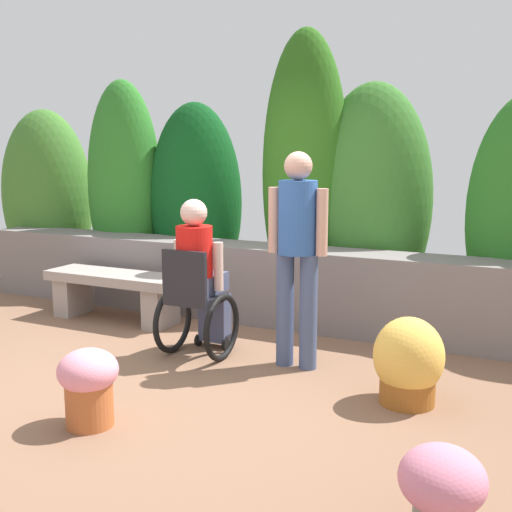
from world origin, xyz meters
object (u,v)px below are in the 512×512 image
(flower_pot_purple_near, at_px, (442,487))
(flower_pot_red_accent, at_px, (408,363))
(person_standing_companion, at_px, (297,245))
(stone_bench, at_px, (115,289))
(flower_pot_terracotta_by_wall, at_px, (89,383))
(person_in_wheelchair, at_px, (198,283))

(flower_pot_purple_near, height_order, flower_pot_red_accent, flower_pot_red_accent)
(person_standing_companion, height_order, flower_pot_purple_near, person_standing_companion)
(stone_bench, relative_size, flower_pot_terracotta_by_wall, 2.96)
(person_standing_companion, bearing_deg, person_in_wheelchair, -176.02)
(flower_pot_purple_near, bearing_deg, stone_bench, 147.90)
(stone_bench, xyz_separation_m, person_standing_companion, (2.19, -0.47, 0.66))
(stone_bench, bearing_deg, flower_pot_purple_near, -36.55)
(stone_bench, height_order, person_standing_companion, person_standing_companion)
(person_standing_companion, height_order, flower_pot_red_accent, person_standing_companion)
(stone_bench, distance_m, flower_pot_red_accent, 3.26)
(flower_pot_purple_near, bearing_deg, flower_pot_red_accent, 107.55)
(stone_bench, bearing_deg, flower_pot_red_accent, -19.10)
(person_in_wheelchair, distance_m, flower_pot_red_accent, 1.86)
(flower_pot_purple_near, distance_m, flower_pot_red_accent, 1.51)
(flower_pot_red_accent, bearing_deg, flower_pot_purple_near, -72.45)
(person_standing_companion, xyz_separation_m, flower_pot_purple_near, (1.42, -1.79, -0.75))
(person_standing_companion, height_order, flower_pot_terracotta_by_wall, person_standing_companion)
(person_in_wheelchair, relative_size, person_standing_companion, 0.78)
(flower_pot_terracotta_by_wall, relative_size, flower_pot_red_accent, 0.82)
(person_in_wheelchair, bearing_deg, stone_bench, 165.65)
(person_standing_companion, xyz_separation_m, flower_pot_red_accent, (0.96, -0.35, -0.70))
(person_in_wheelchair, xyz_separation_m, flower_pot_purple_near, (2.27, -1.69, -0.38))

